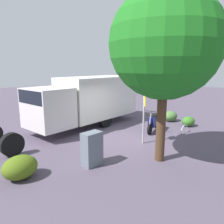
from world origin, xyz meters
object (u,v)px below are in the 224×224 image
(street_tree, at_px, (165,44))
(utility_cabinet, at_px, (92,149))
(motorcycle, at_px, (154,121))
(box_truck_near, at_px, (85,99))
(bike_rack_hoop, at_px, (184,133))
(stop_sign, at_px, (144,100))

(street_tree, bearing_deg, utility_cabinet, -36.59)
(motorcycle, bearing_deg, box_truck_near, -77.08)
(bike_rack_hoop, bearing_deg, box_truck_near, -59.30)
(utility_cabinet, bearing_deg, stop_sign, 179.92)
(motorcycle, relative_size, bike_rack_hoop, 2.07)
(motorcycle, xyz_separation_m, bike_rack_hoop, (-0.86, 1.29, -0.52))
(street_tree, bearing_deg, bike_rack_hoop, -167.08)
(stop_sign, relative_size, bike_rack_hoop, 3.44)
(box_truck_near, relative_size, street_tree, 1.46)
(box_truck_near, height_order, motorcycle, box_truck_near)
(street_tree, relative_size, bike_rack_hoop, 6.93)
(stop_sign, bearing_deg, street_tree, 55.31)
(motorcycle, height_order, utility_cabinet, motorcycle)
(stop_sign, distance_m, utility_cabinet, 3.26)
(stop_sign, xyz_separation_m, utility_cabinet, (2.96, -0.00, -1.36))
(box_truck_near, height_order, bike_rack_hoop, box_truck_near)
(box_truck_near, bearing_deg, street_tree, 75.66)
(motorcycle, distance_m, street_tree, 5.04)
(motorcycle, relative_size, utility_cabinet, 1.51)
(stop_sign, bearing_deg, utility_cabinet, -0.08)
(box_truck_near, xyz_separation_m, motorcycle, (-1.87, 3.30, -1.04))
(box_truck_near, relative_size, bike_rack_hoop, 10.09)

